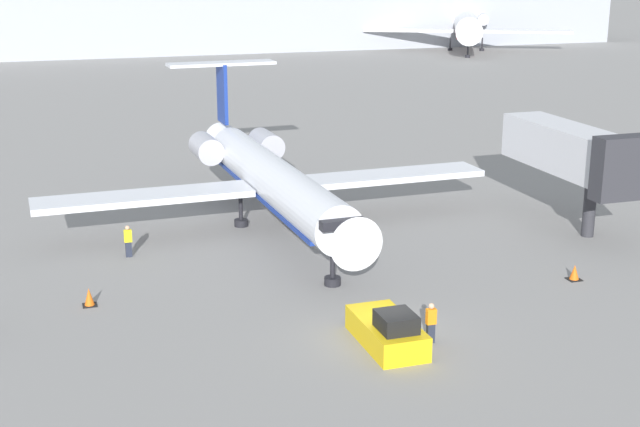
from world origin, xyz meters
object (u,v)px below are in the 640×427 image
at_px(traffic_cone_right, 574,273).
at_px(jet_bridge, 573,152).
at_px(airplane_main, 269,176).
at_px(pushback_tug, 387,331).
at_px(worker_near_tug, 431,322).
at_px(airplane_parked_far_right, 467,26).
at_px(worker_by_wing, 128,240).
at_px(traffic_cone_left, 89,297).

xyz_separation_m(traffic_cone_right, jet_bridge, (4.77, 7.88, 4.08)).
distance_m(airplane_main, pushback_tug, 17.80).
distance_m(pushback_tug, worker_near_tug, 1.81).
bearing_deg(airplane_parked_far_right, worker_near_tug, -117.82).
bearing_deg(airplane_main, worker_by_wing, -159.65).
bearing_deg(pushback_tug, worker_near_tug, -10.85).
distance_m(airplane_main, jet_bridge, 17.44).
relative_size(worker_near_tug, traffic_cone_left, 2.08).
height_order(pushback_tug, airplane_parked_far_right, airplane_parked_far_right).
relative_size(airplane_main, jet_bridge, 2.44).
relative_size(worker_by_wing, airplane_parked_far_right, 0.05).
xyz_separation_m(airplane_main, worker_by_wing, (-8.51, -3.15, -2.09)).
bearing_deg(worker_near_tug, jet_bridge, 40.47).
bearing_deg(traffic_cone_right, airplane_parked_far_right, 65.56).
xyz_separation_m(traffic_cone_left, jet_bridge, (27.46, 3.96, 4.05)).
distance_m(worker_by_wing, jet_bridge, 25.34).
distance_m(worker_near_tug, airplane_parked_far_right, 119.46).
bearing_deg(airplane_main, worker_near_tug, -83.94).
xyz_separation_m(pushback_tug, worker_by_wing, (-8.66, 14.49, 0.26)).
height_order(airplane_main, airplane_parked_far_right, airplane_parked_far_right).
bearing_deg(worker_near_tug, traffic_cone_left, 146.73).
relative_size(worker_near_tug, airplane_parked_far_right, 0.05).
bearing_deg(airplane_parked_far_right, airplane_main, -123.33).
bearing_deg(worker_by_wing, airplane_main, 20.35).
xyz_separation_m(worker_by_wing, traffic_cone_left, (-2.48, -6.37, -0.50)).
distance_m(worker_by_wing, airplane_parked_far_right, 112.37).
xyz_separation_m(worker_near_tug, traffic_cone_left, (-12.89, 8.46, -0.50)).
bearing_deg(worker_near_tug, traffic_cone_right, 24.89).
bearing_deg(jet_bridge, worker_by_wing, 174.50).
xyz_separation_m(worker_near_tug, airplane_parked_far_right, (55.73, 105.61, 3.31)).
relative_size(worker_by_wing, traffic_cone_left, 2.07).
xyz_separation_m(worker_near_tug, traffic_cone_right, (9.79, 4.54, -0.54)).
height_order(airplane_main, traffic_cone_left, airplane_main).
height_order(worker_near_tug, airplane_parked_far_right, airplane_parked_far_right).
height_order(worker_near_tug, worker_by_wing, worker_near_tug).
xyz_separation_m(airplane_main, pushback_tug, (0.15, -17.64, -2.36)).
relative_size(pushback_tug, airplane_parked_far_right, 0.14).
relative_size(worker_near_tug, traffic_cone_right, 2.28).
xyz_separation_m(airplane_main, traffic_cone_right, (11.70, -13.44, -2.63)).
bearing_deg(pushback_tug, traffic_cone_left, 143.89).
distance_m(traffic_cone_left, jet_bridge, 28.03).
xyz_separation_m(pushback_tug, jet_bridge, (16.32, 12.08, 3.81)).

